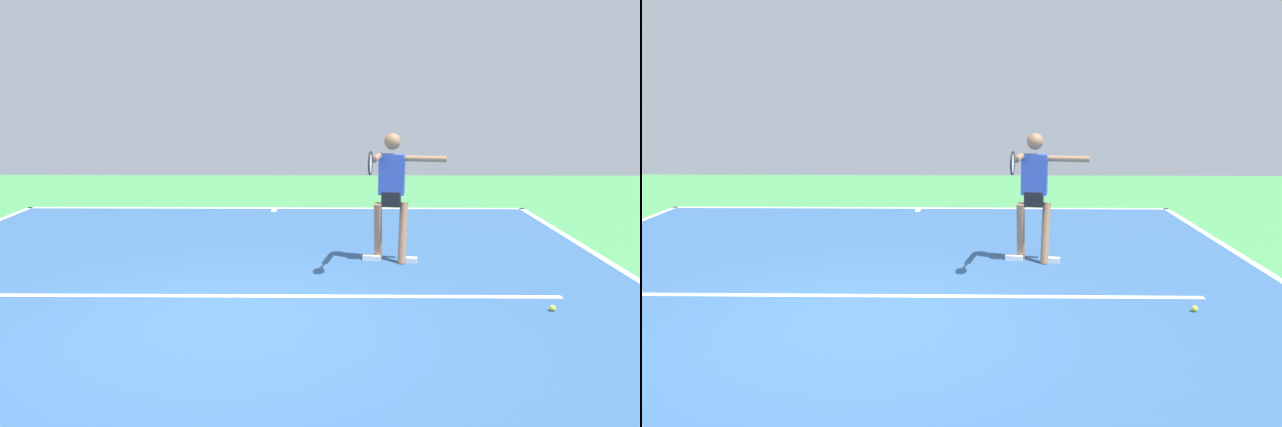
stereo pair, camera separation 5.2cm
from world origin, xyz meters
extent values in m
plane|color=#428E4C|center=(0.00, 0.00, 0.00)|extent=(21.86, 21.86, 0.00)
cube|color=#2D5484|center=(0.00, 0.00, 0.00)|extent=(9.90, 12.36, 0.00)
cube|color=white|center=(0.00, -6.13, 0.00)|extent=(9.90, 0.10, 0.01)
cube|color=white|center=(0.00, -0.81, 0.00)|extent=(7.42, 0.10, 0.01)
cube|color=white|center=(0.00, -5.93, 0.00)|extent=(0.10, 0.30, 0.01)
cylinder|color=#9E7051|center=(-2.07, -2.26, 0.41)|extent=(0.16, 0.29, 0.84)
cube|color=white|center=(-2.15, -2.25, 0.04)|extent=(0.26, 0.15, 0.07)
cylinder|color=#9E7051|center=(-1.73, -2.33, 0.41)|extent=(0.16, 0.29, 0.84)
cube|color=white|center=(-1.65, -2.35, 0.04)|extent=(0.26, 0.15, 0.07)
cube|color=black|center=(-1.90, -2.30, 0.87)|extent=(0.28, 0.25, 0.20)
cube|color=#334CB2|center=(-1.90, -2.30, 1.21)|extent=(0.37, 0.25, 0.54)
sphere|color=#9E7051|center=(-1.90, -2.30, 1.65)|extent=(0.22, 0.22, 0.22)
cylinder|color=#9E7051|center=(-2.33, -2.21, 1.43)|extent=(0.55, 0.19, 0.08)
cylinder|color=#9E7051|center=(-1.68, -2.07, 1.46)|extent=(0.19, 0.55, 0.08)
cylinder|color=black|center=(-1.60, -1.69, 1.46)|extent=(0.07, 0.22, 0.03)
torus|color=black|center=(-1.55, -1.45, 1.46)|extent=(0.08, 0.29, 0.29)
cylinder|color=silver|center=(-1.55, -1.45, 1.46)|extent=(0.05, 0.24, 0.25)
sphere|color=#CCE033|center=(-3.44, -0.36, 0.03)|extent=(0.07, 0.07, 0.07)
camera|label=1|loc=(-1.02, 5.94, 2.33)|focal=34.75mm
camera|label=2|loc=(-1.08, 5.94, 2.33)|focal=34.75mm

